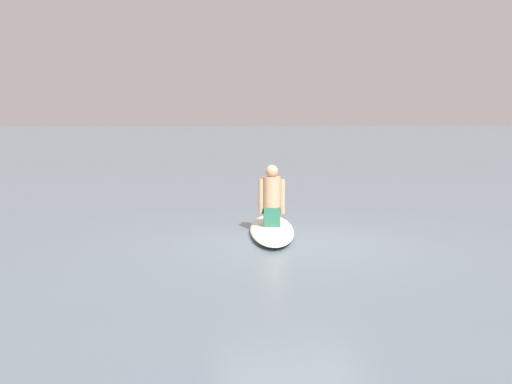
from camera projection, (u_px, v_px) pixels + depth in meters
ground_plane at (296, 244)px, 9.69m from camera, size 400.00×400.00×0.00m
surfboard at (272, 229)px, 10.61m from camera, size 1.37×3.21×0.14m
person_paddler at (272, 198)px, 10.54m from camera, size 0.47×0.40×1.06m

